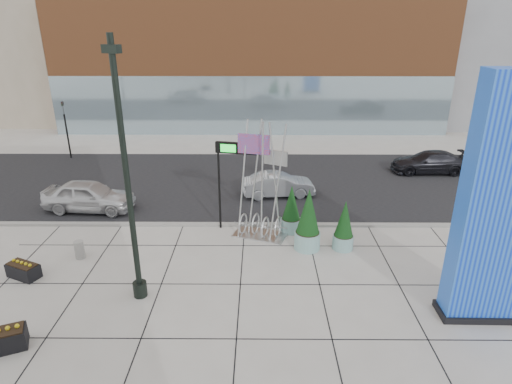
{
  "coord_description": "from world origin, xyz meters",
  "views": [
    {
      "loc": [
        1.69,
        -14.72,
        9.26
      ],
      "look_at": [
        1.57,
        2.0,
        2.57
      ],
      "focal_mm": 30.0,
      "sensor_mm": 36.0,
      "label": 1
    }
  ],
  "objects_px": {
    "lamp_post": "(130,203)",
    "overhead_street_sign": "(234,155)",
    "concrete_bollard": "(80,250)",
    "car_silver_mid": "(278,185)",
    "public_art_sculpture": "(261,207)",
    "car_white_west": "(89,196)",
    "blue_pylon": "(498,210)"
  },
  "relations": [
    {
      "from": "concrete_bollard",
      "to": "overhead_street_sign",
      "type": "distance_m",
      "value": 7.74
    },
    {
      "from": "blue_pylon",
      "to": "public_art_sculpture",
      "type": "bearing_deg",
      "value": 142.27
    },
    {
      "from": "public_art_sculpture",
      "to": "car_white_west",
      "type": "relative_size",
      "value": 1.16
    },
    {
      "from": "lamp_post",
      "to": "concrete_bollard",
      "type": "relative_size",
      "value": 11.64
    },
    {
      "from": "public_art_sculpture",
      "to": "car_white_west",
      "type": "bearing_deg",
      "value": -177.99
    },
    {
      "from": "overhead_street_sign",
      "to": "lamp_post",
      "type": "bearing_deg",
      "value": -108.56
    },
    {
      "from": "blue_pylon",
      "to": "car_white_west",
      "type": "height_order",
      "value": "blue_pylon"
    },
    {
      "from": "lamp_post",
      "to": "public_art_sculpture",
      "type": "xyz_separation_m",
      "value": [
        4.37,
        4.73,
        -2.25
      ]
    },
    {
      "from": "public_art_sculpture",
      "to": "blue_pylon",
      "type": "bearing_deg",
      "value": -19.08
    },
    {
      "from": "public_art_sculpture",
      "to": "concrete_bollard",
      "type": "bearing_deg",
      "value": -145.27
    },
    {
      "from": "lamp_post",
      "to": "public_art_sculpture",
      "type": "relative_size",
      "value": 1.65
    },
    {
      "from": "blue_pylon",
      "to": "lamp_post",
      "type": "relative_size",
      "value": 0.9
    },
    {
      "from": "blue_pylon",
      "to": "public_art_sculpture",
      "type": "height_order",
      "value": "blue_pylon"
    },
    {
      "from": "public_art_sculpture",
      "to": "concrete_bollard",
      "type": "distance_m",
      "value": 7.94
    },
    {
      "from": "overhead_street_sign",
      "to": "car_white_west",
      "type": "height_order",
      "value": "overhead_street_sign"
    },
    {
      "from": "concrete_bollard",
      "to": "car_silver_mid",
      "type": "height_order",
      "value": "car_silver_mid"
    },
    {
      "from": "blue_pylon",
      "to": "lamp_post",
      "type": "xyz_separation_m",
      "value": [
        -11.59,
        1.01,
        -0.24
      ]
    },
    {
      "from": "blue_pylon",
      "to": "car_silver_mid",
      "type": "relative_size",
      "value": 2.01
    },
    {
      "from": "public_art_sculpture",
      "to": "car_silver_mid",
      "type": "relative_size",
      "value": 1.35
    },
    {
      "from": "lamp_post",
      "to": "overhead_street_sign",
      "type": "relative_size",
      "value": 2.1
    },
    {
      "from": "public_art_sculpture",
      "to": "car_silver_mid",
      "type": "xyz_separation_m",
      "value": [
        1.0,
        4.86,
        -0.76
      ]
    },
    {
      "from": "blue_pylon",
      "to": "lamp_post",
      "type": "height_order",
      "value": "lamp_post"
    },
    {
      "from": "lamp_post",
      "to": "concrete_bollard",
      "type": "distance_m",
      "value": 5.31
    },
    {
      "from": "blue_pylon",
      "to": "overhead_street_sign",
      "type": "distance_m",
      "value": 10.67
    },
    {
      "from": "blue_pylon",
      "to": "car_white_west",
      "type": "relative_size",
      "value": 1.73
    },
    {
      "from": "concrete_bollard",
      "to": "car_silver_mid",
      "type": "distance_m",
      "value": 11.05
    },
    {
      "from": "lamp_post",
      "to": "overhead_street_sign",
      "type": "bearing_deg",
      "value": 60.21
    },
    {
      "from": "overhead_street_sign",
      "to": "car_white_west",
      "type": "xyz_separation_m",
      "value": [
        -7.74,
        2.0,
        -2.87
      ]
    },
    {
      "from": "blue_pylon",
      "to": "car_silver_mid",
      "type": "bearing_deg",
      "value": 121.15
    },
    {
      "from": "overhead_street_sign",
      "to": "car_silver_mid",
      "type": "relative_size",
      "value": 1.06
    },
    {
      "from": "public_art_sculpture",
      "to": "car_white_west",
      "type": "height_order",
      "value": "public_art_sculpture"
    },
    {
      "from": "concrete_bollard",
      "to": "overhead_street_sign",
      "type": "height_order",
      "value": "overhead_street_sign"
    }
  ]
}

